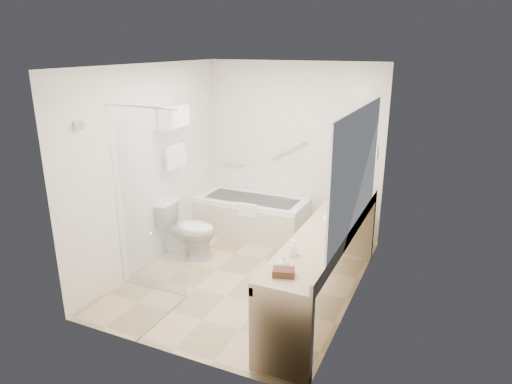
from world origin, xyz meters
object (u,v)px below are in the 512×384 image
at_px(amenity_basket, 284,272).
at_px(water_bottle_left, 343,188).
at_px(bathtub, 252,216).
at_px(vanity_counter, 326,248).
at_px(toilet, 188,230).

bearing_deg(amenity_basket, water_bottle_left, 92.19).
bearing_deg(bathtub, vanity_counter, -42.35).
relative_size(vanity_counter, amenity_basket, 14.67).
distance_m(vanity_counter, amenity_basket, 1.14).
height_order(bathtub, vanity_counter, vanity_counter).
bearing_deg(amenity_basket, bathtub, 120.36).
bearing_deg(bathtub, water_bottle_left, -5.78).
distance_m(vanity_counter, water_bottle_left, 1.29).
height_order(toilet, water_bottle_left, water_bottle_left).
height_order(vanity_counter, toilet, vanity_counter).
distance_m(amenity_basket, water_bottle_left, 2.37).
bearing_deg(vanity_counter, amenity_basket, -92.97).
bearing_deg(toilet, water_bottle_left, -71.05).
xyz_separation_m(vanity_counter, toilet, (-1.97, 0.36, -0.26)).
xyz_separation_m(bathtub, toilet, (-0.45, -1.03, 0.10)).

